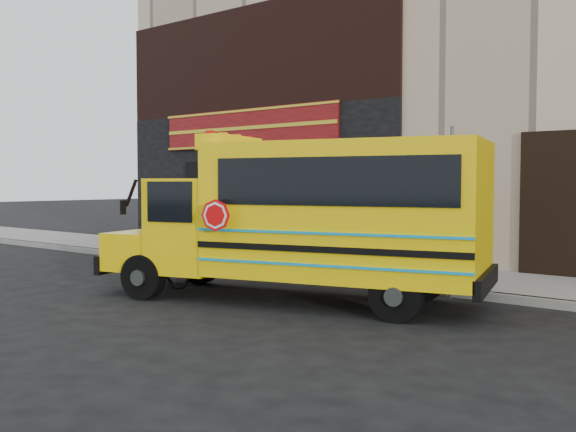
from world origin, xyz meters
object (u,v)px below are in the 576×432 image
Objects in this scene: sign_pole at (451,204)px; cyclist at (159,249)px; bicycle at (157,259)px; school_bus at (310,216)px.

cyclist is at bearing -152.65° from sign_pole.
bicycle is (-5.07, -2.50, -1.15)m from sign_pole.
bicycle is 1.19× the size of cyclist.
cyclist is at bearing -117.40° from bicycle.
sign_pole is at bearing -66.57° from bicycle.
cyclist is at bearing -168.14° from school_bus.
bicycle is at bearing -169.58° from school_bus.
school_bus is 2.57m from sign_pole.
school_bus reaches higher than cyclist.
sign_pole is 5.64m from cyclist.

